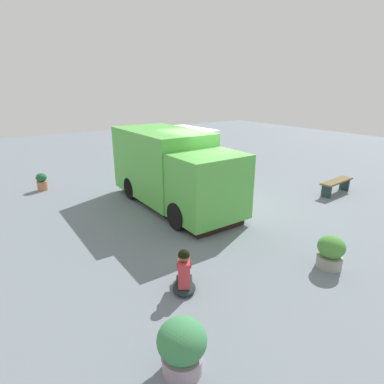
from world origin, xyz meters
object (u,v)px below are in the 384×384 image
Objects in this scene: food_truck at (173,171)px; plaza_bench at (336,184)px; planter_flowering_far at (182,346)px; planter_flowering_side at (331,252)px; planter_flowering_near at (42,181)px; person_customer at (184,274)px; trash_bin at (151,160)px.

food_truck is 3.08× the size of plaza_bench.
food_truck reaches higher than planter_flowering_far.
planter_flowering_side is 0.44× the size of plaza_bench.
plaza_bench is (-6.59, -8.71, 0.03)m from planter_flowering_near.
planter_flowering_side is at bearing -110.36° from person_customer.
person_customer reaches higher than planter_flowering_far.
food_truck reaches higher than trash_bin.
planter_flowering_far is at bearing 95.23° from planter_flowering_side.
person_customer is 8.26m from planter_flowering_near.
person_customer is at bearing 155.75° from trash_bin.
trash_bin is (7.22, 3.73, 0.05)m from plaza_bench.
person_customer is at bearing 69.64° from planter_flowering_side.
planter_flowering_far is 0.96× the size of trash_bin.
planter_flowering_near is 0.82× the size of planter_flowering_far.
food_truck reaches higher than planter_flowering_near.
food_truck is at bearing -29.08° from person_customer.
food_truck is at bearing 8.22° from planter_flowering_side.
planter_flowering_near is 9.69m from planter_flowering_far.
person_customer is at bearing -34.44° from planter_flowering_far.
planter_flowering_side is at bearing -171.78° from food_truck.
person_customer reaches higher than trash_bin.
plaza_bench is 1.98× the size of trash_bin.
plaza_bench is at bearing -152.65° from trash_bin.
planter_flowering_far reaches higher than planter_flowering_side.
food_truck is 7.78× the size of planter_flowering_near.
food_truck is 5.31m from planter_flowering_side.
planter_flowering_near is (4.12, 3.26, -0.81)m from food_truck.
trash_bin is at bearing 27.35° from plaza_bench.
trash_bin is at bearing -82.77° from planter_flowering_near.
planter_flowering_near is at bearing 52.88° from plaza_bench.
plaza_bench is (2.74, -4.69, 0.01)m from planter_flowering_side.
plaza_bench is at bearing -114.37° from food_truck.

